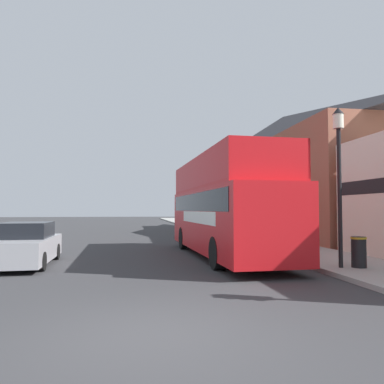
# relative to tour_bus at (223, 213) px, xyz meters

# --- Properties ---
(ground_plane) EXTENTS (144.00, 144.00, 0.00)m
(ground_plane) POSITION_rel_tour_bus_xyz_m (-3.37, 11.82, -1.78)
(ground_plane) COLOR #333335
(sidewalk) EXTENTS (3.28, 108.00, 0.14)m
(sidewalk) POSITION_rel_tour_bus_xyz_m (3.64, 8.82, -1.71)
(sidewalk) COLOR #999993
(sidewalk) RESTS_ON ground_plane
(brick_terrace_rear) EXTENTS (6.00, 24.56, 9.37)m
(brick_terrace_rear) POSITION_rel_tour_bus_xyz_m (8.28, 13.24, 2.91)
(brick_terrace_rear) COLOR #935642
(brick_terrace_rear) RESTS_ON ground_plane
(tour_bus) EXTENTS (2.82, 10.58, 3.98)m
(tour_bus) POSITION_rel_tour_bus_xyz_m (0.00, 0.00, 0.00)
(tour_bus) COLOR red
(tour_bus) RESTS_ON ground_plane
(parked_car_ahead_of_bus) EXTENTS (1.91, 4.12, 1.42)m
(parked_car_ahead_of_bus) POSITION_rel_tour_bus_xyz_m (0.84, 7.90, -1.11)
(parked_car_ahead_of_bus) COLOR maroon
(parked_car_ahead_of_bus) RESTS_ON ground_plane
(parked_car_far_side) EXTENTS (1.94, 4.52, 1.48)m
(parked_car_far_side) POSITION_rel_tour_bus_xyz_m (-7.31, -1.24, -1.09)
(parked_car_far_side) COLOR #9E9EA3
(parked_car_far_side) RESTS_ON ground_plane
(lamp_post_nearest) EXTENTS (0.35, 0.35, 4.99)m
(lamp_post_nearest) POSITION_rel_tour_bus_xyz_m (2.69, -4.25, 1.78)
(lamp_post_nearest) COLOR black
(lamp_post_nearest) RESTS_ON sidewalk
(lamp_post_second) EXTENTS (0.35, 0.35, 4.40)m
(lamp_post_second) POSITION_rel_tour_bus_xyz_m (2.63, 5.62, 1.42)
(lamp_post_second) COLOR black
(lamp_post_second) RESTS_ON sidewalk
(litter_bin) EXTENTS (0.48, 0.48, 0.94)m
(litter_bin) POSITION_rel_tour_bus_xyz_m (3.24, -4.33, -1.13)
(litter_bin) COLOR black
(litter_bin) RESTS_ON sidewalk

